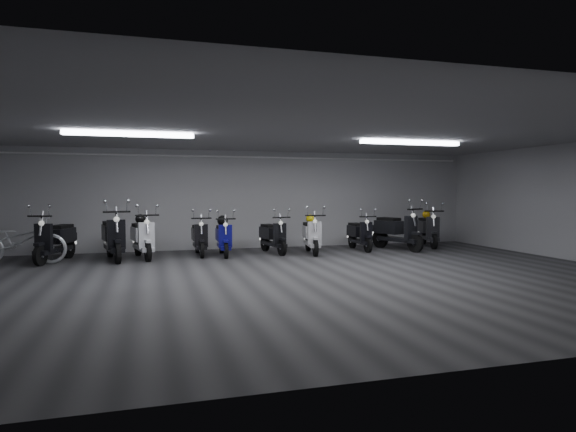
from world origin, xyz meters
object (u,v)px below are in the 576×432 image
object	(u,v)px
scooter_9	(428,224)
helmet_2	(426,214)
scooter_1	(113,230)
bicycle	(20,236)
helmet_3	(223,221)
scooter_2	(142,231)
scooter_6	(312,229)
scooter_4	(224,232)
scooter_7	(360,229)
scooter_0	(55,233)
scooter_3	(199,232)
helmet_0	(310,219)
helmet_1	(140,219)
scooter_8	(397,224)
scooter_5	(273,230)

from	to	relation	value
scooter_9	helmet_2	distance (m)	0.37
scooter_1	helmet_2	world-z (taller)	scooter_1
bicycle	helmet_3	distance (m)	4.67
scooter_2	scooter_6	world-z (taller)	scooter_2
bicycle	helmet_3	bearing A→B (deg)	-79.80
scooter_4	scooter_7	size ratio (longest dim) A/B	1.01
scooter_4	scooter_0	bearing A→B (deg)	-177.95
helmet_2	scooter_1	bearing A→B (deg)	-175.94
scooter_2	scooter_3	world-z (taller)	scooter_2
scooter_7	helmet_2	bearing A→B (deg)	11.49
scooter_1	scooter_2	bearing A→B (deg)	-3.85
scooter_6	scooter_9	distance (m)	3.84
scooter_0	helmet_0	world-z (taller)	scooter_0
helmet_0	scooter_7	bearing A→B (deg)	2.54
helmet_1	scooter_1	bearing A→B (deg)	-151.41
bicycle	helmet_1	world-z (taller)	bicycle
helmet_0	helmet_1	world-z (taller)	helmet_1
scooter_3	scooter_6	world-z (taller)	scooter_6
scooter_7	scooter_8	bearing A→B (deg)	-11.87
scooter_8	scooter_9	world-z (taller)	scooter_8
scooter_3	bicycle	size ratio (longest dim) A/B	0.82
scooter_6	scooter_9	size ratio (longest dim) A/B	0.96
scooter_6	helmet_1	bearing A→B (deg)	-176.99
helmet_1	helmet_2	size ratio (longest dim) A/B	1.05
scooter_9	bicycle	distance (m)	10.76
scooter_0	scooter_5	bearing A→B (deg)	20.31
scooter_9	scooter_2	bearing A→B (deg)	-161.23
scooter_2	helmet_1	size ratio (longest dim) A/B	7.41
scooter_7	helmet_1	world-z (taller)	scooter_7
scooter_0	helmet_0	xyz separation A→B (m)	(6.28, 0.03, 0.23)
scooter_4	bicycle	distance (m)	4.64
bicycle	helmet_3	size ratio (longest dim) A/B	7.25
scooter_5	bicycle	size ratio (longest dim) A/B	0.82
scooter_0	scooter_2	bearing A→B (deg)	19.14
scooter_3	helmet_2	size ratio (longest dim) A/B	7.04
scooter_3	scooter_6	size ratio (longest dim) A/B	0.95
scooter_4	helmet_3	distance (m)	0.36
scooter_1	scooter_3	world-z (taller)	scooter_1
scooter_9	helmet_2	world-z (taller)	scooter_9
scooter_4	scooter_6	world-z (taller)	scooter_6
scooter_0	helmet_1	bearing A→B (deg)	26.51
scooter_7	helmet_0	bearing A→B (deg)	-176.74
helmet_1	helmet_0	bearing A→B (deg)	-2.93
scooter_2	helmet_1	distance (m)	0.38
scooter_5	helmet_1	bearing A→B (deg)	167.81
scooter_9	helmet_2	bearing A→B (deg)	90.00
scooter_5	helmet_3	distance (m)	1.36
scooter_3	scooter_6	bearing A→B (deg)	-8.96
scooter_1	helmet_1	distance (m)	0.74
scooter_0	scooter_7	bearing A→B (deg)	19.77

